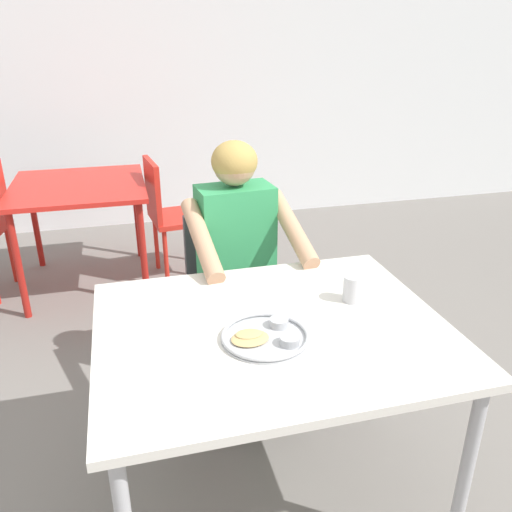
# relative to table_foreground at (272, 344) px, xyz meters

# --- Properties ---
(back_wall) EXTENTS (12.00, 0.12, 3.40)m
(back_wall) POSITION_rel_table_foreground_xyz_m (-0.03, 3.38, 1.01)
(back_wall) COLOR white
(back_wall) RESTS_ON ground
(table_foreground) EXTENTS (1.17, 0.94, 0.76)m
(table_foreground) POSITION_rel_table_foreground_xyz_m (0.00, 0.00, 0.00)
(table_foreground) COLOR silver
(table_foreground) RESTS_ON ground
(thali_tray) EXTENTS (0.28, 0.28, 0.03)m
(thali_tray) POSITION_rel_table_foreground_xyz_m (-0.04, -0.07, 0.08)
(thali_tray) COLOR #B7BABF
(thali_tray) RESTS_ON table_foreground
(drinking_cup) EXTENTS (0.07, 0.07, 0.10)m
(drinking_cup) POSITION_rel_table_foreground_xyz_m (0.33, 0.10, 0.12)
(drinking_cup) COLOR silver
(drinking_cup) RESTS_ON table_foreground
(chair_foreground) EXTENTS (0.45, 0.46, 0.83)m
(chair_foreground) POSITION_rel_table_foreground_xyz_m (0.04, 0.89, -0.20)
(chair_foreground) COLOR #3F3F44
(chair_foreground) RESTS_ON ground
(diner_foreground) EXTENTS (0.52, 0.58, 1.23)m
(diner_foreground) POSITION_rel_table_foreground_xyz_m (0.05, 0.67, 0.05)
(diner_foreground) COLOR #2F2F2F
(diner_foreground) RESTS_ON ground
(table_background_red) EXTENTS (0.87, 0.94, 0.73)m
(table_background_red) POSITION_rel_table_foreground_xyz_m (-0.73, 2.12, -0.04)
(table_background_red) COLOR red
(table_background_red) RESTS_ON ground
(chair_red_right) EXTENTS (0.47, 0.46, 0.87)m
(chair_red_right) POSITION_rel_table_foreground_xyz_m (-0.13, 2.09, -0.18)
(chair_red_right) COLOR red
(chair_red_right) RESTS_ON ground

